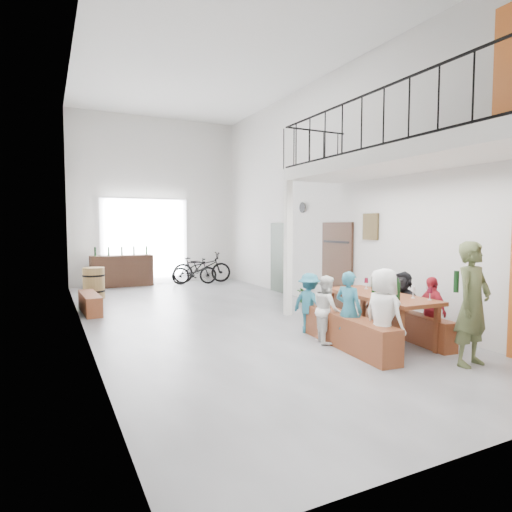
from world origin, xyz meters
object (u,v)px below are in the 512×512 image
host_standing (473,304)px  bench_inner (347,331)px  oak_barrel (94,283)px  serving_counter (122,271)px  bicycle_near (202,268)px  tasting_table (380,299)px  side_bench (90,303)px

host_standing → bench_inner: bearing=116.2°
oak_barrel → serving_counter: 2.31m
oak_barrel → bicycle_near: 4.04m
bench_inner → host_standing: bearing=-50.5°
host_standing → serving_counter: bearing=98.6°
tasting_table → serving_counter: serving_counter is taller
bench_inner → bicycle_near: size_ratio=1.14×
side_bench → oak_barrel: (0.26, 1.88, 0.20)m
tasting_table → host_standing: bearing=-77.2°
serving_counter → host_standing: host_standing is taller
tasting_table → host_standing: 1.54m
side_bench → bicycle_near: size_ratio=0.77×
serving_counter → host_standing: bearing=-75.9°
host_standing → side_bench: bearing=117.0°
tasting_table → bicycle_near: bicycle_near is taller
side_bench → host_standing: size_ratio=0.88×
bench_inner → host_standing: (1.00, -1.45, 0.60)m
tasting_table → host_standing: (0.28, -1.50, 0.15)m
bicycle_near → bench_inner: bearing=-174.1°
side_bench → host_standing: 7.58m
side_bench → oak_barrel: 1.90m
tasting_table → side_bench: 6.22m
bench_inner → side_bench: 5.80m
bench_inner → side_bench: bench_inner is taller
oak_barrel → serving_counter: size_ratio=0.44×
tasting_table → bench_inner: size_ratio=0.93×
side_bench → oak_barrel: oak_barrel is taller
bench_inner → bicycle_near: bearing=91.6°
host_standing → bicycle_near: (-0.50, 9.84, -0.34)m
side_bench → bicycle_near: (3.88, 3.68, 0.30)m
side_bench → serving_counter: bearing=71.7°
side_bench → bench_inner: bearing=-54.3°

